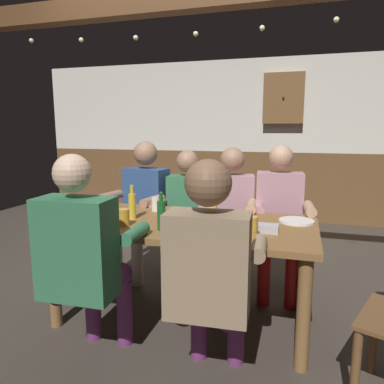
% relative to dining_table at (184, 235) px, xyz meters
% --- Properties ---
extents(ground_plane, '(8.07, 8.07, 0.00)m').
position_rel_dining_table_xyz_m(ground_plane, '(0.00, 0.18, -0.63)').
color(ground_plane, '#423A33').
extents(back_wall_upper, '(6.72, 0.12, 1.34)m').
position_rel_dining_table_xyz_m(back_wall_upper, '(0.00, 3.18, 1.07)').
color(back_wall_upper, silver).
extents(back_wall_wainscot, '(6.72, 0.12, 1.02)m').
position_rel_dining_table_xyz_m(back_wall_wainscot, '(0.00, 3.18, -0.12)').
color(back_wall_wainscot, brown).
rests_on(back_wall_wainscot, ground_plane).
extents(dining_table, '(1.81, 0.89, 0.72)m').
position_rel_dining_table_xyz_m(dining_table, '(0.00, 0.00, 0.00)').
color(dining_table, brown).
rests_on(dining_table, ground_plane).
extents(person_0, '(0.59, 0.57, 1.25)m').
position_rel_dining_table_xyz_m(person_0, '(-0.62, 0.68, 0.07)').
color(person_0, '#2D4C84').
rests_on(person_0, ground_plane).
extents(person_1, '(0.51, 0.55, 1.18)m').
position_rel_dining_table_xyz_m(person_1, '(-0.20, 0.66, 0.02)').
color(person_1, '#33724C').
rests_on(person_1, ground_plane).
extents(person_2, '(0.56, 0.56, 1.21)m').
position_rel_dining_table_xyz_m(person_2, '(0.22, 0.67, 0.04)').
color(person_2, '#B78493').
rests_on(person_2, ground_plane).
extents(person_3, '(0.54, 0.55, 1.23)m').
position_rel_dining_table_xyz_m(person_3, '(0.62, 0.67, 0.05)').
color(person_3, '#B78493').
rests_on(person_3, ground_plane).
extents(person_4, '(0.56, 0.52, 1.24)m').
position_rel_dining_table_xyz_m(person_4, '(-0.36, -0.68, 0.06)').
color(person_4, '#33724C').
rests_on(person_4, ground_plane).
extents(person_5, '(0.56, 0.51, 1.23)m').
position_rel_dining_table_xyz_m(person_5, '(0.36, -0.68, 0.06)').
color(person_5, '#997F60').
rests_on(person_5, ground_plane).
extents(condiment_caddy, '(0.14, 0.10, 0.05)m').
position_rel_dining_table_xyz_m(condiment_caddy, '(0.59, -0.10, 0.12)').
color(condiment_caddy, '#B2B7BC').
rests_on(condiment_caddy, dining_table).
extents(plate_0, '(0.24, 0.24, 0.01)m').
position_rel_dining_table_xyz_m(plate_0, '(0.76, 0.21, 0.10)').
color(plate_0, white).
rests_on(plate_0, dining_table).
extents(bottle_0, '(0.05, 0.05, 0.25)m').
position_rel_dining_table_xyz_m(bottle_0, '(-0.07, -0.25, 0.20)').
color(bottle_0, '#195923').
rests_on(bottle_0, dining_table).
extents(bottle_1, '(0.05, 0.05, 0.25)m').
position_rel_dining_table_xyz_m(bottle_1, '(-0.38, -0.03, 0.20)').
color(bottle_1, gold).
rests_on(bottle_1, dining_table).
extents(pint_glass_0, '(0.07, 0.07, 0.10)m').
position_rel_dining_table_xyz_m(pint_glass_0, '(-0.73, -0.11, 0.15)').
color(pint_glass_0, '#4C2D19').
rests_on(pint_glass_0, dining_table).
extents(pint_glass_1, '(0.07, 0.07, 0.11)m').
position_rel_dining_table_xyz_m(pint_glass_1, '(0.26, -0.25, 0.15)').
color(pint_glass_1, white).
rests_on(pint_glass_1, dining_table).
extents(pint_glass_2, '(0.08, 0.08, 0.11)m').
position_rel_dining_table_xyz_m(pint_glass_2, '(-0.35, -0.22, 0.15)').
color(pint_glass_2, gold).
rests_on(pint_glass_2, dining_table).
extents(pint_glass_3, '(0.06, 0.06, 0.14)m').
position_rel_dining_table_xyz_m(pint_glass_3, '(0.52, -0.29, 0.17)').
color(pint_glass_3, gold).
rests_on(pint_glass_3, dining_table).
extents(pint_glass_4, '(0.08, 0.08, 0.10)m').
position_rel_dining_table_xyz_m(pint_glass_4, '(0.15, 0.21, 0.15)').
color(pint_glass_4, '#E5C64C').
rests_on(pint_glass_4, dining_table).
extents(pint_glass_5, '(0.08, 0.08, 0.13)m').
position_rel_dining_table_xyz_m(pint_glass_5, '(-0.67, -0.38, 0.16)').
color(pint_glass_5, '#4C2D19').
rests_on(pint_glass_5, dining_table).
extents(pint_glass_6, '(0.06, 0.06, 0.12)m').
position_rel_dining_table_xyz_m(pint_glass_6, '(-0.31, 0.25, 0.16)').
color(pint_glass_6, white).
rests_on(pint_glass_6, dining_table).
extents(wall_dart_cabinet, '(0.56, 0.15, 0.70)m').
position_rel_dining_table_xyz_m(wall_dart_cabinet, '(0.50, 3.05, 1.16)').
color(wall_dart_cabinet, brown).
extents(string_lights, '(4.74, 0.04, 0.16)m').
position_rel_dining_table_xyz_m(string_lights, '(0.00, 0.30, 1.46)').
color(string_lights, '#F9EAB2').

